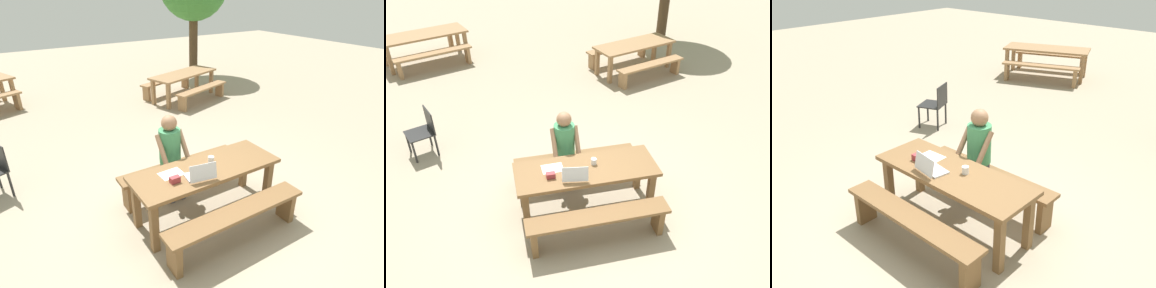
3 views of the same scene
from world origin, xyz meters
The scene contains 13 objects.
ground_plane centered at (0.00, 0.00, 0.00)m, with size 30.00×30.00×0.00m, color tan.
picnic_table_front centered at (0.00, 0.00, 0.63)m, with size 1.99×0.72×0.74m.
bench_near centered at (0.00, -0.66, 0.36)m, with size 1.92×0.30×0.48m.
bench_far centered at (0.00, 0.66, 0.36)m, with size 1.92×0.30×0.48m.
laptop centered at (-0.20, -0.17, 0.80)m, with size 0.38×0.31×0.22m.
small_pouch centered at (-0.51, -0.09, 0.78)m, with size 0.12×0.08×0.08m.
paper_sheet centered at (-0.46, 0.10, 0.74)m, with size 0.30×0.22×0.00m.
coffee_mug centered at (0.13, 0.07, 0.79)m, with size 0.08×0.08×0.09m.
person_seated centered at (-0.17, 0.62, 0.76)m, with size 0.42×0.41×1.28m.
plastic_chair centered at (-2.39, 2.01, 0.45)m, with size 0.57×0.57×0.83m.
picnic_table_rear centered at (-2.72, 6.35, 0.66)m, with size 2.30×1.56×0.76m.
bench_rear_south centered at (-2.48, 5.72, 0.36)m, with size 1.90×0.97×0.48m.
bench_rear_north centered at (-2.96, 6.97, 0.36)m, with size 1.90×0.97×0.48m.
Camera 3 is at (2.83, -2.90, 3.03)m, focal length 37.86 mm.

